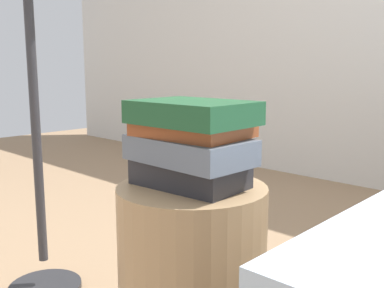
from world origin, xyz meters
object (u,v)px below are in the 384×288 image
at_px(book_charcoal, 190,173).
at_px(book_slate, 188,150).
at_px(side_table, 192,275).
at_px(book_forest, 192,112).
at_px(book_rust, 192,130).

bearing_deg(book_charcoal, book_slate, -74.88).
relative_size(side_table, book_forest, 1.67).
bearing_deg(book_charcoal, side_table, -13.82).
bearing_deg(book_forest, book_slate, -175.45).
relative_size(book_charcoal, book_rust, 1.03).
height_order(book_charcoal, book_slate, book_slate).
distance_m(book_charcoal, book_rust, 0.11).
distance_m(side_table, book_forest, 0.41).
distance_m(book_slate, book_forest, 0.09).
height_order(side_table, book_forest, book_forest).
distance_m(side_table, book_slate, 0.32).
distance_m(book_slate, book_rust, 0.05).
height_order(book_rust, book_forest, book_forest).
bearing_deg(book_forest, book_rust, 132.34).
bearing_deg(book_slate, book_forest, 7.25).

